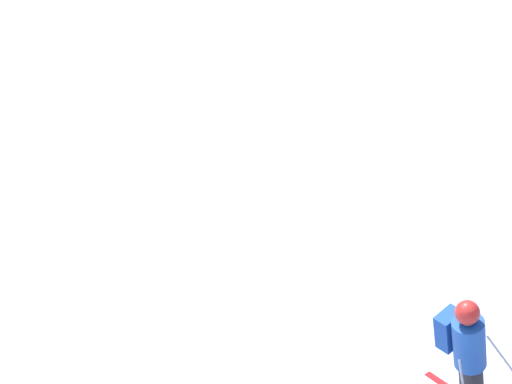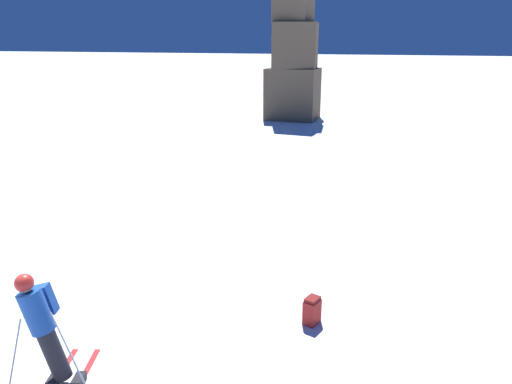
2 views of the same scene
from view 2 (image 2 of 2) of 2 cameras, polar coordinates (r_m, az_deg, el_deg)
ground_plane at (r=8.87m, az=-26.67°, el=-17.72°), size 300.00×300.00×0.00m
skier at (r=7.81m, az=-23.19°, el=-13.67°), size 1.34×1.74×1.80m
rock_pillar at (r=30.95m, az=4.35°, el=15.04°), size 3.02×2.66×8.74m
spare_backpack at (r=9.03m, az=6.42°, el=-13.32°), size 0.30×0.35×0.50m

